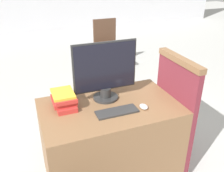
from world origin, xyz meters
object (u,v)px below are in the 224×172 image
Objects in this scene: monitor at (105,72)px; far_chair at (107,42)px; keyboard at (117,112)px; mouse at (144,107)px; book_stack at (64,100)px.

far_chair is at bearing 69.68° from monitor.
monitor is 0.36m from keyboard.
far_chair reaches higher than mouse.
mouse is at bearing -49.13° from monitor.
mouse is (0.23, -0.02, 0.01)m from keyboard.
far_chair is (0.66, 2.70, -0.25)m from mouse.
mouse is 0.10× the size of far_chair.
book_stack is at bearing 156.28° from mouse.
mouse is 2.79m from far_chair.
book_stack reaches higher than mouse.
book_stack is 0.29× the size of far_chair.
keyboard is at bearing -33.70° from book_stack.
monitor is 2.64m from far_chair.
keyboard is 2.84m from far_chair.
monitor reaches higher than book_stack.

